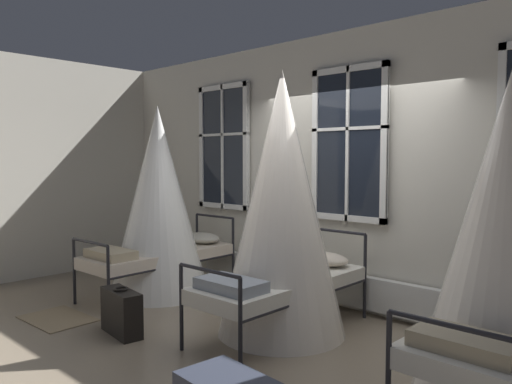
% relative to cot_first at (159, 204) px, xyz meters
% --- Properties ---
extents(ground, '(17.46, 17.46, 0.00)m').
position_rel_cot_first_xyz_m(ground, '(2.11, 0.07, -1.15)').
color(ground, gray).
extents(back_wall_with_windows, '(8.32, 0.10, 3.18)m').
position_rel_cot_first_xyz_m(back_wall_with_windows, '(2.11, 1.19, 0.44)').
color(back_wall_with_windows, beige).
rests_on(back_wall_with_windows, ground).
extents(window_bank, '(5.11, 0.10, 2.69)m').
position_rel_cot_first_xyz_m(window_bank, '(2.11, 1.07, -0.08)').
color(window_bank, black).
rests_on(window_bank, ground).
extents(cot_first, '(1.26, 1.98, 2.39)m').
position_rel_cot_first_xyz_m(cot_first, '(0.00, 0.00, 0.00)').
color(cot_first, black).
rests_on(cot_first, ground).
extents(cot_second, '(1.26, 1.97, 2.59)m').
position_rel_cot_first_xyz_m(cot_second, '(2.07, -0.02, 0.10)').
color(cot_second, black).
rests_on(cot_second, ground).
extents(cot_third, '(1.26, 1.97, 2.37)m').
position_rel_cot_first_xyz_m(cot_third, '(4.13, 0.01, -0.01)').
color(cot_third, black).
rests_on(cot_third, ground).
extents(rug_first, '(0.82, 0.59, 0.01)m').
position_rel_cot_first_xyz_m(rug_first, '(0.04, -1.37, -1.15)').
color(rug_first, '#8E7A5B').
rests_on(rug_first, ground).
extents(suitcase_dark, '(0.58, 0.28, 0.47)m').
position_rel_cot_first_xyz_m(suitcase_dark, '(0.96, -1.14, -0.93)').
color(suitcase_dark, black).
rests_on(suitcase_dark, ground).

